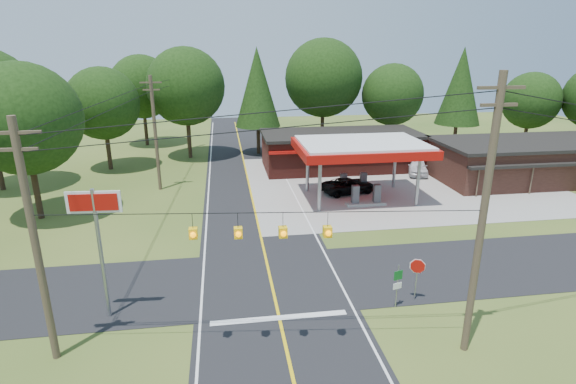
{
  "coord_description": "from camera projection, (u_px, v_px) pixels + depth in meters",
  "views": [
    {
      "loc": [
        -2.3,
        -21.83,
        12.28
      ],
      "look_at": [
        2.0,
        7.0,
        2.8
      ],
      "focal_mm": 28.0,
      "sensor_mm": 36.0,
      "label": 1
    }
  ],
  "objects": [
    {
      "name": "main_highway",
      "position": [
        271.0,
        281.0,
        24.65
      ],
      "size": [
        8.0,
        120.0,
        0.02
      ],
      "primitive_type": "cube",
      "color": "black",
      "rests_on": "ground"
    },
    {
      "name": "sedan_car",
      "position": [
        417.0,
        166.0,
        45.15
      ],
      "size": [
        5.7,
        5.7,
        1.56
      ],
      "primitive_type": "imported",
      "rotation": [
        0.0,
        0.0,
        -0.29
      ],
      "color": "white",
      "rests_on": "ground"
    },
    {
      "name": "suv_car",
      "position": [
        349.0,
        186.0,
        39.28
      ],
      "size": [
        5.84,
        5.84,
        1.34
      ],
      "primitive_type": "imported",
      "rotation": [
        0.0,
        0.0,
        1.82
      ],
      "color": "black",
      "rests_on": "ground"
    },
    {
      "name": "big_stop_sign",
      "position": [
        97.0,
        225.0,
        19.99
      ],
      "size": [
        2.37,
        0.26,
        6.38
      ],
      "color": "gray",
      "rests_on": "ground"
    },
    {
      "name": "cross_road",
      "position": [
        271.0,
        281.0,
        24.65
      ],
      "size": [
        70.0,
        7.0,
        0.02
      ],
      "primitive_type": "cube",
      "color": "black",
      "rests_on": "ground"
    },
    {
      "name": "utility_pole_north",
      "position": [
        186.0,
        111.0,
        55.2
      ],
      "size": [
        0.3,
        0.3,
        9.5
      ],
      "color": "#473828",
      "rests_on": "ground"
    },
    {
      "name": "utility_pole_near_left",
      "position": [
        35.0,
        242.0,
        17.01
      ],
      "size": [
        1.8,
        0.3,
        10.0
      ],
      "color": "#473828",
      "rests_on": "ground"
    },
    {
      "name": "route_sign_post",
      "position": [
        398.0,
        282.0,
        21.73
      ],
      "size": [
        0.47,
        0.15,
        2.32
      ],
      "color": "gray",
      "rests_on": "ground"
    },
    {
      "name": "octagonal_stop_sign",
      "position": [
        417.0,
        270.0,
        22.27
      ],
      "size": [
        0.75,
        0.37,
        2.31
      ],
      "color": "gray",
      "rests_on": "ground"
    },
    {
      "name": "treeline_backdrop",
      "position": [
        251.0,
        96.0,
        45.04
      ],
      "size": [
        70.27,
        51.59,
        13.3
      ],
      "color": "#332316",
      "rests_on": "ground"
    },
    {
      "name": "overhead_beacons",
      "position": [
        260.0,
        215.0,
        16.95
      ],
      "size": [
        17.04,
        2.04,
        1.03
      ],
      "color": "black",
      "rests_on": "ground"
    },
    {
      "name": "strip_building",
      "position": [
        542.0,
        160.0,
        43.02
      ],
      "size": [
        20.4,
        8.75,
        3.8
      ],
      "color": "#331A14",
      "rests_on": "ground"
    },
    {
      "name": "gas_canopy",
      "position": [
        361.0,
        149.0,
        36.83
      ],
      "size": [
        10.6,
        7.4,
        4.88
      ],
      "color": "gray",
      "rests_on": "ground"
    },
    {
      "name": "utility_pole_far_left",
      "position": [
        155.0,
        132.0,
        38.86
      ],
      "size": [
        1.8,
        0.3,
        10.0
      ],
      "color": "#473828",
      "rests_on": "ground"
    },
    {
      "name": "convenience_store",
      "position": [
        341.0,
        150.0,
        47.08
      ],
      "size": [
        16.4,
        7.55,
        3.8
      ],
      "color": "#521D17",
      "rests_on": "ground"
    },
    {
      "name": "lane_center_yellow",
      "position": [
        271.0,
        281.0,
        24.65
      ],
      "size": [
        0.15,
        110.0,
        0.0
      ],
      "primitive_type": "cube",
      "color": "yellow",
      "rests_on": "main_highway"
    },
    {
      "name": "utility_pole_near_right",
      "position": [
        483.0,
        219.0,
        17.28
      ],
      "size": [
        1.8,
        0.3,
        11.5
      ],
      "color": "#473828",
      "rests_on": "ground"
    },
    {
      "name": "ground",
      "position": [
        271.0,
        281.0,
        24.66
      ],
      "size": [
        120.0,
        120.0,
        0.0
      ],
      "primitive_type": "plane",
      "color": "#3B531D",
      "rests_on": "ground"
    }
  ]
}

